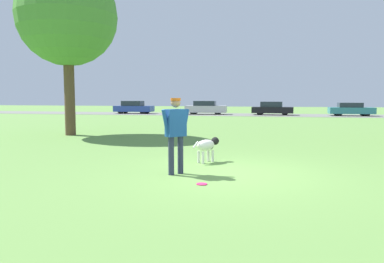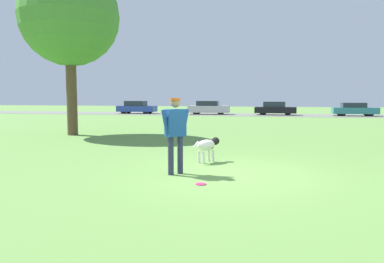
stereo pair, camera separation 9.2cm
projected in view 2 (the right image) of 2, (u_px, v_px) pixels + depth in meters
ground_plane at (226, 174)px, 8.47m from camera, size 120.00×120.00×0.00m
far_road_strip at (269, 115)px, 36.04m from camera, size 120.00×6.00×0.01m
person at (175, 129)px, 8.36m from camera, size 0.55×0.59×1.72m
dog at (208, 146)px, 9.96m from camera, size 0.63×0.89×0.65m
frisbee at (201, 184)px, 7.45m from camera, size 0.22×0.22×0.02m
tree_near_left at (69, 17)px, 16.70m from camera, size 4.44×4.44×7.57m
parked_car_blue at (137, 107)px, 39.10m from camera, size 4.05×1.82×1.33m
parked_car_silver at (209, 108)px, 37.38m from camera, size 4.15×1.87×1.35m
parked_car_black at (275, 109)px, 36.02m from camera, size 3.96×1.94×1.29m
parked_car_teal at (354, 109)px, 34.19m from camera, size 3.95×1.75×1.22m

